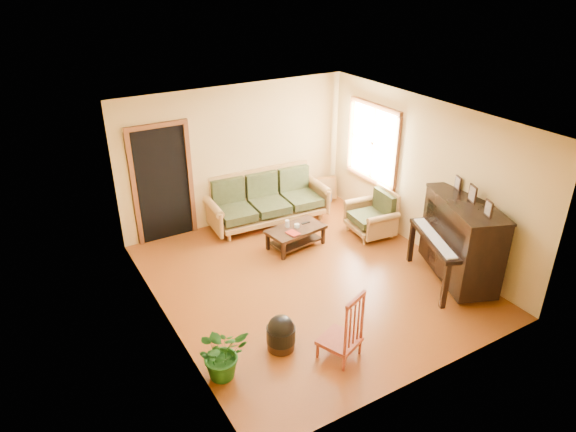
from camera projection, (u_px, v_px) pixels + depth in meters
floor at (309, 279)px, 8.13m from camera, size 5.00×5.00×0.00m
doorway at (163, 185)px, 8.93m from camera, size 1.08×0.16×2.05m
window at (373, 143)px, 9.46m from camera, size 0.12×1.36×1.46m
sofa at (269, 199)px, 9.67m from camera, size 2.33×1.10×0.97m
coffee_table at (296, 237)px, 8.98m from camera, size 1.07×0.68×0.37m
armchair at (371, 213)px, 9.29m from camera, size 0.89×0.93×0.84m
piano at (461, 242)px, 7.82m from camera, size 1.41×1.76×1.35m
footstool at (281, 336)px, 6.62m from camera, size 0.48×0.48×0.36m
red_chair at (340, 325)px, 6.35m from camera, size 0.60×0.63×0.97m
leaning_frame at (327, 188)px, 10.69m from camera, size 0.41×0.19×0.54m
ceramic_crock at (328, 196)px, 10.72m from camera, size 0.19×0.19×0.22m
potted_plant at (222, 353)px, 6.10m from camera, size 0.65×0.57×0.69m
book at (289, 235)px, 8.65m from camera, size 0.21×0.26×0.02m
candle at (287, 224)px, 8.91m from camera, size 0.09×0.09×0.13m
glass_jar at (297, 226)px, 8.91m from camera, size 0.12×0.12×0.06m
remote at (306, 223)px, 9.06m from camera, size 0.16×0.05×0.02m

